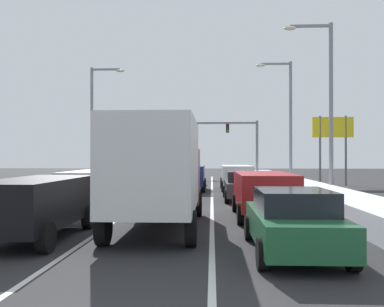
% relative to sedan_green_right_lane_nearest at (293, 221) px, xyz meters
% --- Properties ---
extents(ground_plane, '(120.00, 120.00, 0.00)m').
position_rel_sedan_green_right_lane_nearest_xyz_m(ground_plane, '(-3.60, 10.87, -0.76)').
color(ground_plane, '#28282B').
extents(lane_stripe_between_right_lane_and_center_lane, '(0.14, 46.00, 0.01)m').
position_rel_sedan_green_right_lane_nearest_xyz_m(lane_stripe_between_right_lane_and_center_lane, '(-1.90, 15.05, -0.76)').
color(lane_stripe_between_right_lane_and_center_lane, silver).
rests_on(lane_stripe_between_right_lane_and_center_lane, ground).
extents(lane_stripe_between_center_lane_and_left_lane, '(0.14, 46.00, 0.01)m').
position_rel_sedan_green_right_lane_nearest_xyz_m(lane_stripe_between_center_lane_and_left_lane, '(-5.30, 15.05, -0.76)').
color(lane_stripe_between_center_lane_and_left_lane, silver).
rests_on(lane_stripe_between_center_lane_and_left_lane, ground).
extents(snow_bank_right_shoulder, '(2.19, 46.00, 0.77)m').
position_rel_sedan_green_right_lane_nearest_xyz_m(snow_bank_right_shoulder, '(3.40, 15.05, -0.38)').
color(snow_bank_right_shoulder, silver).
rests_on(snow_bank_right_shoulder, ground).
extents(snow_bank_left_shoulder, '(1.29, 46.00, 0.87)m').
position_rel_sedan_green_right_lane_nearest_xyz_m(snow_bank_left_shoulder, '(-10.60, 15.05, -0.33)').
color(snow_bank_left_shoulder, silver).
rests_on(snow_bank_left_shoulder, ground).
extents(sedan_green_right_lane_nearest, '(2.00, 4.50, 1.51)m').
position_rel_sedan_green_right_lane_nearest_xyz_m(sedan_green_right_lane_nearest, '(0.00, 0.00, 0.00)').
color(sedan_green_right_lane_nearest, '#1E5633').
rests_on(sedan_green_right_lane_nearest, ground).
extents(suv_red_right_lane_second, '(2.16, 4.90, 1.67)m').
position_rel_sedan_green_right_lane_nearest_xyz_m(suv_red_right_lane_second, '(0.02, 5.81, 0.25)').
color(suv_red_right_lane_second, maroon).
rests_on(suv_red_right_lane_second, ground).
extents(sedan_charcoal_right_lane_third, '(2.00, 4.50, 1.51)m').
position_rel_sedan_green_right_lane_nearest_xyz_m(sedan_charcoal_right_lane_third, '(-0.29, 12.06, 0.00)').
color(sedan_charcoal_right_lane_third, '#38383D').
rests_on(sedan_charcoal_right_lane_third, ground).
extents(suv_white_right_lane_fourth, '(2.16, 4.90, 1.67)m').
position_rel_sedan_green_right_lane_nearest_xyz_m(suv_white_right_lane_fourth, '(-0.22, 18.82, 0.25)').
color(suv_white_right_lane_fourth, silver).
rests_on(suv_white_right_lane_fourth, ground).
extents(box_truck_center_lane_nearest, '(2.53, 7.20, 3.36)m').
position_rel_sedan_green_right_lane_nearest_xyz_m(box_truck_center_lane_nearest, '(-3.56, 3.06, 1.14)').
color(box_truck_center_lane_nearest, slate).
rests_on(box_truck_center_lane_nearest, ground).
extents(sedan_maroon_center_lane_second, '(2.00, 4.50, 1.51)m').
position_rel_sedan_green_right_lane_nearest_xyz_m(sedan_maroon_center_lane_second, '(-3.78, 11.62, 0.00)').
color(sedan_maroon_center_lane_second, maroon).
rests_on(sedan_maroon_center_lane_second, ground).
extents(suv_navy_center_lane_third, '(2.16, 4.90, 1.67)m').
position_rel_sedan_green_right_lane_nearest_xyz_m(suv_navy_center_lane_third, '(-3.42, 18.18, 0.25)').
color(suv_navy_center_lane_third, navy).
rests_on(suv_navy_center_lane_third, ground).
extents(sedan_tan_center_lane_fourth, '(2.00, 4.50, 1.51)m').
position_rel_sedan_green_right_lane_nearest_xyz_m(sedan_tan_center_lane_fourth, '(-3.64, 24.60, 0.00)').
color(sedan_tan_center_lane_fourth, '#937F60').
rests_on(sedan_tan_center_lane_fourth, ground).
extents(suv_black_left_lane_nearest, '(2.16, 4.90, 1.67)m').
position_rel_sedan_green_right_lane_nearest_xyz_m(suv_black_left_lane_nearest, '(-6.76, 1.40, 0.25)').
color(suv_black_left_lane_nearest, black).
rests_on(suv_black_left_lane_nearest, ground).
extents(suv_silver_left_lane_second, '(2.16, 4.90, 1.67)m').
position_rel_sedan_green_right_lane_nearest_xyz_m(suv_silver_left_lane_second, '(-6.91, 7.89, 0.25)').
color(suv_silver_left_lane_second, '#B7BABF').
rests_on(suv_silver_left_lane_second, ground).
extents(sedan_green_left_lane_third, '(2.00, 4.50, 1.51)m').
position_rel_sedan_green_right_lane_nearest_xyz_m(sedan_green_left_lane_third, '(-7.01, 13.86, 0.00)').
color(sedan_green_left_lane_third, '#1E5633').
rests_on(sedan_green_left_lane_third, ground).
extents(sedan_red_left_lane_fourth, '(2.00, 4.50, 1.51)m').
position_rel_sedan_green_right_lane_nearest_xyz_m(sedan_red_left_lane_fourth, '(-7.04, 20.38, 0.00)').
color(sedan_red_left_lane_fourth, maroon).
rests_on(sedan_red_left_lane_fourth, ground).
extents(traffic_light_gantry, '(14.00, 0.47, 6.20)m').
position_rel_sedan_green_right_lane_nearest_xyz_m(traffic_light_gantry, '(-2.29, 35.94, 4.12)').
color(traffic_light_gantry, slate).
rests_on(traffic_light_gantry, ground).
extents(street_lamp_right_near, '(2.66, 0.36, 9.50)m').
position_rel_sedan_green_right_lane_nearest_xyz_m(street_lamp_right_near, '(4.20, 12.96, 4.82)').
color(street_lamp_right_near, gray).
rests_on(street_lamp_right_near, ground).
extents(street_lamp_right_mid, '(2.66, 0.36, 9.30)m').
position_rel_sedan_green_right_lane_nearest_xyz_m(street_lamp_right_mid, '(3.58, 21.32, 4.72)').
color(street_lamp_right_mid, gray).
rests_on(street_lamp_right_mid, ground).
extents(street_lamp_left_mid, '(2.66, 0.36, 9.09)m').
position_rel_sedan_green_right_lane_nearest_xyz_m(street_lamp_left_mid, '(-10.75, 21.69, 4.61)').
color(street_lamp_left_mid, gray).
rests_on(street_lamp_left_mid, ground).
extents(roadside_sign_right, '(3.20, 0.16, 5.50)m').
position_rel_sedan_green_right_lane_nearest_xyz_m(roadside_sign_right, '(7.62, 23.59, 3.25)').
color(roadside_sign_right, '#59595B').
rests_on(roadside_sign_right, ground).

